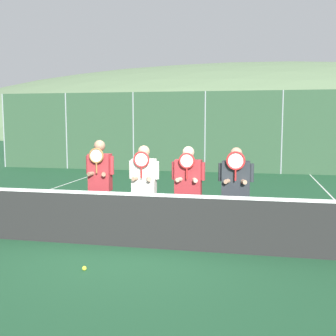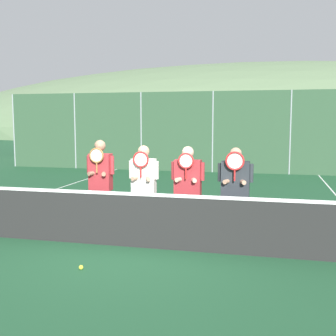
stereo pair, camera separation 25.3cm
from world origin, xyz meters
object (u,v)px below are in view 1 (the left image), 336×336
Objects in this scene: player_center_right at (188,185)px; player_leftmost at (100,180)px; car_left_of_center at (210,147)px; tennis_ball_on_court at (84,268)px; car_center at (326,148)px; player_center_left at (144,184)px; player_rightmost at (236,187)px; car_far_left at (108,145)px.

player_leftmost is at bearing -179.79° from player_center_right.
car_left_of_center is at bearing 94.27° from player_center_right.
player_leftmost is 0.44× the size of car_left_of_center.
tennis_ball_on_court is (-0.30, -14.91, -0.85)m from car_left_of_center.
player_center_right is 0.38× the size of car_center.
player_leftmost is at bearing 176.36° from player_center_left.
car_center is (6.10, 12.87, -0.15)m from player_leftmost.
player_rightmost reaches higher than car_left_of_center.
player_center_right reaches higher than tennis_ball_on_court.
player_center_right is at bearing 4.34° from player_center_left.
car_center is (5.37, -0.21, 0.06)m from car_left_of_center.
player_center_left reaches higher than car_far_left.
car_left_of_center is at bearing 88.85° from tennis_ball_on_court.
player_rightmost is at bearing 0.20° from player_leftmost.
car_left_of_center is 62.62× the size of tennis_ball_on_court.
player_leftmost reaches higher than tennis_ball_on_court.
player_rightmost reaches higher than tennis_ball_on_court.
car_center is at bearing -2.22° from car_left_of_center.
player_rightmost is 0.37× the size of car_center.
player_center_left is 1.01× the size of player_rightmost.
player_center_left is 13.94m from car_center.
tennis_ball_on_court is (0.43, -1.83, -1.06)m from player_leftmost.
player_leftmost is at bearing -70.81° from car_far_left.
player_center_left is at bearing -111.99° from car_center.
car_left_of_center is (-1.84, 13.06, -0.17)m from player_rightmost.
tennis_ball_on_court is at bearing -76.83° from player_leftmost.
car_left_of_center is at bearing 86.81° from player_leftmost.
player_leftmost reaches higher than car_left_of_center.
tennis_ball_on_court is (-1.27, -1.84, -1.02)m from player_center_right.
player_leftmost is 0.40× the size of car_center.
car_center is at bearing 71.12° from player_center_right.
car_center is at bearing 68.01° from player_center_left.
player_rightmost is (2.56, 0.01, -0.04)m from player_leftmost.
player_center_right is 1.00× the size of player_rightmost.
tennis_ball_on_court is at bearing -104.31° from player_center_left.
player_center_right is 14.81m from car_far_left.
player_center_right is (0.82, 0.06, 0.00)m from player_center_left.
car_center is (10.76, -0.51, 0.05)m from car_far_left.
car_far_left is (-5.54, 13.44, -0.15)m from player_center_left.
player_center_left reaches higher than tennis_ball_on_court.
car_center reaches higher than player_center_right.
car_left_of_center is 5.38m from car_center.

